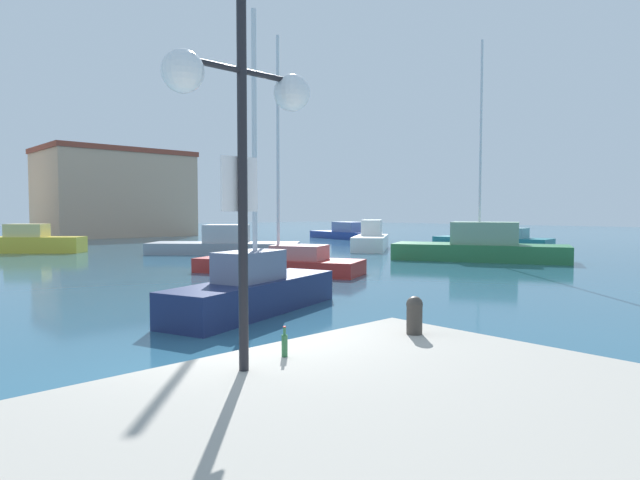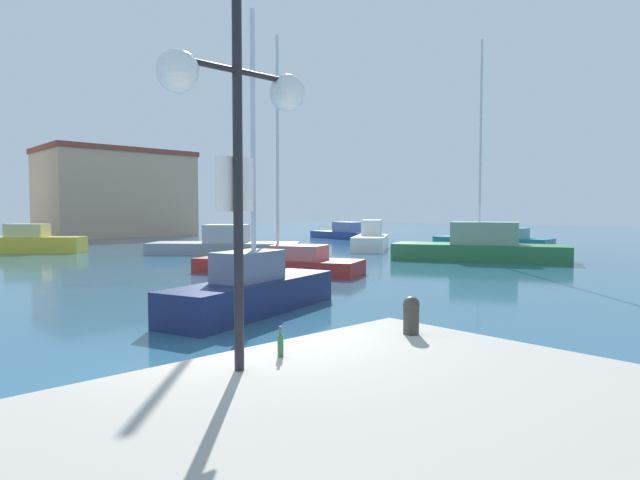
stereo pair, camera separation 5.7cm
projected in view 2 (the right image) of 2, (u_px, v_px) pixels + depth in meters
The scene contains 13 objects.
water at pixel (257, 253), 32.24m from camera, with size 160.00×160.00×0.00m, color #285670.
lamppost at pixel (237, 101), 5.39m from camera, with size 1.71×0.40×4.38m.
bottle at pixel (280, 345), 6.03m from camera, with size 0.07×0.07×0.35m.
mooring_bollard at pixel (411, 314), 7.15m from camera, with size 0.22×0.22×0.51m.
sailboat_red_outer_mooring at pixel (281, 262), 21.71m from camera, with size 5.05×7.09×9.54m.
motorboat_grey_distant_east at pixel (225, 244), 32.06m from camera, with size 8.18×8.32×1.75m.
sailboat_green_mid_harbor at pixel (481, 247), 27.42m from camera, with size 6.21×8.94×11.18m.
motorboat_white_behind_lamppost at pixel (371, 240), 35.44m from camera, with size 6.16×5.30×1.97m.
motorboat_teal_inner_mooring at pixel (495, 240), 39.78m from camera, with size 3.61×8.72×1.34m.
motorboat_blue_distant_north at pixel (345, 233), 50.55m from camera, with size 3.72×8.12×1.57m.
motorboat_yellow_far_left at pixel (33, 242), 32.81m from camera, with size 5.41×5.14×1.77m.
sailboat_navy_center_channel at pixel (253, 289), 13.21m from camera, with size 5.71×3.12×7.40m.
waterfront_apartments at pixel (116, 194), 55.21m from camera, with size 14.13×9.47×8.81m.
Camera 2 is at (-4.10, -6.15, 2.49)m, focal length 30.00 mm.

